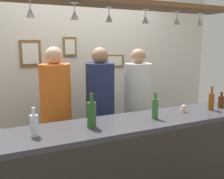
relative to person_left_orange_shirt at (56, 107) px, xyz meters
name	(u,v)px	position (x,y,z in m)	size (l,w,h in m)	color
back_wall	(82,71)	(0.54, 0.69, 0.30)	(4.40, 0.06, 2.60)	silver
bar_counter	(141,159)	(0.54, -0.92, -0.33)	(2.70, 0.55, 0.98)	#38383D
overhead_glass_rack	(132,5)	(0.54, -0.71, 1.03)	(2.20, 0.36, 0.04)	brown
hanging_wineglass_far_left	(30,12)	(-0.33, -0.77, 0.92)	(0.07, 0.07, 0.13)	silver
hanging_wineglass_left	(75,14)	(0.01, -0.76, 0.92)	(0.07, 0.07, 0.13)	silver
hanging_wineglass_center_left	(109,17)	(0.35, -0.66, 0.92)	(0.07, 0.07, 0.13)	silver
hanging_wineglass_center	(145,19)	(0.72, -0.66, 0.92)	(0.07, 0.07, 0.13)	silver
hanging_wineglass_center_right	(177,20)	(1.08, -0.67, 0.92)	(0.07, 0.07, 0.13)	silver
hanging_wineglass_right	(199,22)	(1.40, -0.65, 0.92)	(0.07, 0.07, 0.13)	silver
person_left_orange_shirt	(56,107)	(0.00, 0.00, 0.00)	(0.34, 0.34, 1.66)	#2D334C
person_middle_navy_shirt	(100,102)	(0.53, 0.00, -0.01)	(0.34, 0.34, 1.65)	#2D334C
person_right_white_patterned_shirt	(137,100)	(1.05, 0.00, -0.02)	(0.34, 0.34, 1.63)	#2D334C
bottle_beer_green_import	(155,108)	(0.77, -0.80, 0.08)	(0.06, 0.06, 0.26)	#336B2D
bottle_beer_brown_stubby	(221,101)	(1.69, -0.76, 0.05)	(0.07, 0.07, 0.18)	#512D14
bottle_beer_amber_tall	(211,101)	(1.50, -0.79, 0.08)	(0.06, 0.06, 0.26)	brown
bottle_champagne_green	(92,114)	(0.13, -0.77, 0.10)	(0.08, 0.08, 0.30)	#2D5623
bottle_soda_clear	(34,125)	(-0.35, -0.78, 0.07)	(0.06, 0.06, 0.23)	silver
cupcake	(184,109)	(1.18, -0.73, 0.02)	(0.06, 0.06, 0.08)	beige
picture_frame_caricature	(30,54)	(-0.15, 0.64, 0.57)	(0.26, 0.02, 0.34)	brown
picture_frame_lower_pair	(115,61)	(1.04, 0.64, 0.44)	(0.30, 0.02, 0.18)	brown
picture_frame_crest	(70,47)	(0.36, 0.64, 0.65)	(0.18, 0.02, 0.26)	brown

